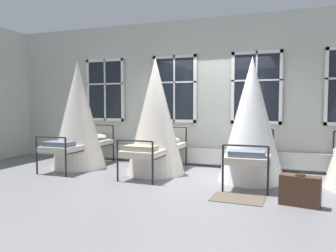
{
  "coord_description": "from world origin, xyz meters",
  "views": [
    {
      "loc": [
        1.74,
        -6.4,
        1.48
      ],
      "look_at": [
        -0.71,
        0.12,
        1.01
      ],
      "focal_mm": 35.8,
      "sensor_mm": 36.0,
      "label": 1
    }
  ],
  "objects_px": {
    "cot_third": "(251,121)",
    "suitcase_dark": "(300,191)",
    "cot_second": "(155,118)",
    "cot_first": "(78,116)"
  },
  "relations": [
    {
      "from": "cot_second",
      "to": "suitcase_dark",
      "type": "height_order",
      "value": "cot_second"
    },
    {
      "from": "cot_second",
      "to": "cot_third",
      "type": "distance_m",
      "value": 1.98
    },
    {
      "from": "cot_first",
      "to": "suitcase_dark",
      "type": "bearing_deg",
      "value": -106.7
    },
    {
      "from": "cot_first",
      "to": "cot_second",
      "type": "distance_m",
      "value": 1.93
    },
    {
      "from": "suitcase_dark",
      "to": "cot_third",
      "type": "bearing_deg",
      "value": 131.93
    },
    {
      "from": "cot_third",
      "to": "suitcase_dark",
      "type": "distance_m",
      "value": 1.86
    },
    {
      "from": "cot_third",
      "to": "suitcase_dark",
      "type": "height_order",
      "value": "cot_third"
    },
    {
      "from": "cot_second",
      "to": "suitcase_dark",
      "type": "xyz_separation_m",
      "value": [
        2.84,
        -1.38,
        -0.96
      ]
    },
    {
      "from": "cot_third",
      "to": "suitcase_dark",
      "type": "xyz_separation_m",
      "value": [
        0.86,
        -1.37,
        -0.92
      ]
    },
    {
      "from": "cot_first",
      "to": "cot_third",
      "type": "bearing_deg",
      "value": -90.76
    }
  ]
}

